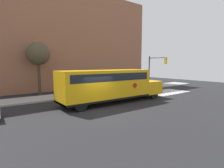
% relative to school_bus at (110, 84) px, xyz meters
% --- Properties ---
extents(ground_plane, '(60.00, 60.00, 0.00)m').
position_rel_school_bus_xyz_m(ground_plane, '(-2.02, -1.18, -1.69)').
color(ground_plane, black).
extents(sidewalk_strip, '(44.00, 3.00, 0.15)m').
position_rel_school_bus_xyz_m(sidewalk_strip, '(-2.02, 5.32, -1.61)').
color(sidewalk_strip, '#9E9E99').
rests_on(sidewalk_strip, ground).
extents(building_backdrop, '(32.00, 4.00, 13.71)m').
position_rel_school_bus_xyz_m(building_backdrop, '(-2.02, 11.82, 5.17)').
color(building_backdrop, '#935B42').
rests_on(building_backdrop, ground).
extents(crosswalk_stripes, '(5.40, 3.20, 0.01)m').
position_rel_school_bus_xyz_m(crosswalk_stripes, '(9.30, 0.82, -1.69)').
color(crosswalk_stripes, white).
rests_on(crosswalk_stripes, ground).
extents(school_bus, '(10.42, 2.57, 2.95)m').
position_rel_school_bus_xyz_m(school_bus, '(0.00, 0.00, 0.00)').
color(school_bus, '#EAA80F').
rests_on(school_bus, ground).
extents(stop_sign, '(0.80, 0.10, 2.80)m').
position_rel_school_bus_xyz_m(stop_sign, '(8.45, 4.52, 0.21)').
color(stop_sign, '#38383A').
rests_on(stop_sign, ground).
extents(traffic_light, '(0.28, 2.99, 4.60)m').
position_rel_school_bus_xyz_m(traffic_light, '(10.06, 3.40, 1.38)').
color(traffic_light, '#38383A').
rests_on(traffic_light, ground).
extents(tree_far_sidewalk, '(2.55, 2.55, 5.92)m').
position_rel_school_bus_xyz_m(tree_far_sidewalk, '(-4.01, 8.26, 2.89)').
color(tree_far_sidewalk, '#423323').
rests_on(tree_far_sidewalk, ground).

